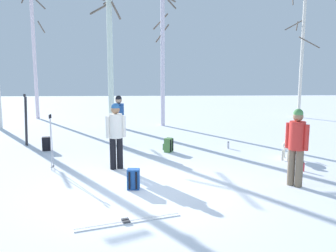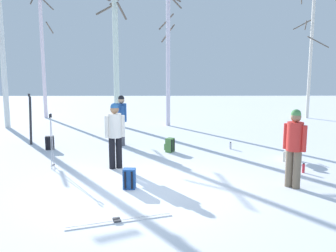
% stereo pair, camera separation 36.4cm
% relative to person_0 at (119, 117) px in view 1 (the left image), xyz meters
% --- Properties ---
extents(ground_plane, '(60.00, 60.00, 0.00)m').
position_rel_person_0_xyz_m(ground_plane, '(1.03, -4.71, -0.98)').
color(ground_plane, white).
extents(person_0, '(0.34, 0.50, 1.72)m').
position_rel_person_0_xyz_m(person_0, '(0.00, 0.00, 0.00)').
color(person_0, '#4C4C56').
rests_on(person_0, ground_plane).
extents(person_1, '(0.50, 0.34, 1.72)m').
position_rel_person_0_xyz_m(person_1, '(0.18, -2.92, 0.00)').
color(person_1, black).
rests_on(person_1, ground_plane).
extents(person_2, '(0.39, 0.41, 1.72)m').
position_rel_person_0_xyz_m(person_2, '(4.25, -4.49, 0.00)').
color(person_2, '#72604C').
rests_on(person_2, ground_plane).
extents(dog, '(0.48, 0.82, 0.57)m').
position_rel_person_0_xyz_m(dog, '(4.96, -2.18, -0.59)').
color(dog, beige).
rests_on(dog, ground_plane).
extents(ski_pair_planted_0, '(0.19, 0.16, 1.77)m').
position_rel_person_0_xyz_m(ski_pair_planted_0, '(-3.15, 0.12, -0.10)').
color(ski_pair_planted_0, black).
rests_on(ski_pair_planted_0, ground_plane).
extents(ski_pair_lying_0, '(1.77, 0.74, 0.05)m').
position_rel_person_0_xyz_m(ski_pair_lying_0, '(0.69, -6.20, -0.97)').
color(ski_pair_lying_0, white).
rests_on(ski_pair_lying_0, ground_plane).
extents(ski_poles_0, '(0.07, 0.22, 1.43)m').
position_rel_person_0_xyz_m(ski_poles_0, '(-1.47, -2.88, -0.22)').
color(ski_poles_0, '#B2B2BC').
rests_on(ski_poles_0, ground_plane).
extents(backpack_0, '(0.29, 0.32, 0.44)m').
position_rel_person_0_xyz_m(backpack_0, '(-2.27, -0.65, -0.77)').
color(backpack_0, black).
rests_on(backpack_0, ground_plane).
extents(backpack_1, '(0.34, 0.33, 0.44)m').
position_rel_person_0_xyz_m(backpack_1, '(1.63, -1.04, -0.77)').
color(backpack_1, '#4C7F3F').
rests_on(backpack_1, ground_plane).
extents(backpack_2, '(0.27, 0.30, 0.44)m').
position_rel_person_0_xyz_m(backpack_2, '(0.70, -4.52, -0.77)').
color(backpack_2, '#1E4C99').
rests_on(backpack_2, ground_plane).
extents(water_bottle_0, '(0.07, 0.07, 0.24)m').
position_rel_person_0_xyz_m(water_bottle_0, '(4.93, -3.39, -0.87)').
color(water_bottle_0, red).
rests_on(water_bottle_0, ground_plane).
extents(water_bottle_1, '(0.07, 0.07, 0.23)m').
position_rel_person_0_xyz_m(water_bottle_1, '(3.62, -0.65, -0.87)').
color(water_bottle_1, silver).
rests_on(water_bottle_1, ground_plane).
extents(birch_tree_1, '(1.24, 1.24, 7.99)m').
position_rel_person_0_xyz_m(birch_tree_1, '(-5.06, 7.32, 3.11)').
color(birch_tree_1, silver).
rests_on(birch_tree_1, ground_plane).
extents(birch_tree_2, '(1.83, 1.69, 6.64)m').
position_rel_person_0_xyz_m(birch_tree_2, '(-0.75, 4.49, 2.48)').
color(birch_tree_2, silver).
rests_on(birch_tree_2, ground_plane).
extents(birch_tree_3, '(1.13, 1.08, 6.31)m').
position_rel_person_0_xyz_m(birch_tree_3, '(1.64, 4.43, 2.32)').
color(birch_tree_3, silver).
rests_on(birch_tree_3, ground_plane).
extents(birch_tree_4, '(1.61, 1.63, 6.80)m').
position_rel_person_0_xyz_m(birch_tree_4, '(9.28, 7.08, 2.57)').
color(birch_tree_4, silver).
rests_on(birch_tree_4, ground_plane).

